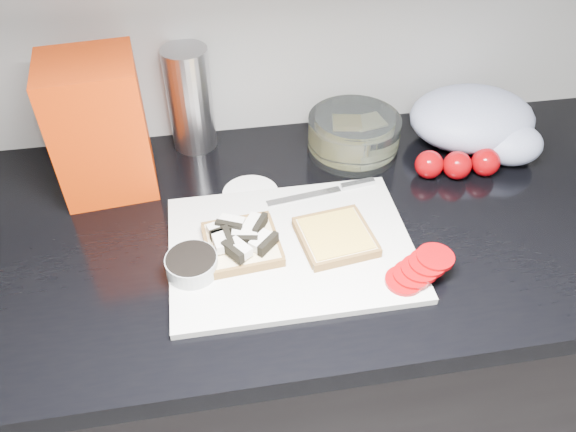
# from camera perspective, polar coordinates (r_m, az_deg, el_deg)

# --- Properties ---
(base_cabinet) EXTENTS (3.50, 0.60, 0.86)m
(base_cabinet) POSITION_cam_1_polar(r_m,az_deg,el_deg) (1.37, 3.24, -14.60)
(base_cabinet) COLOR black
(base_cabinet) RESTS_ON ground
(countertop) EXTENTS (3.50, 0.64, 0.04)m
(countertop) POSITION_cam_1_polar(r_m,az_deg,el_deg) (1.02, 4.21, -0.67)
(countertop) COLOR black
(countertop) RESTS_ON base_cabinet
(cutting_board) EXTENTS (0.40, 0.30, 0.01)m
(cutting_board) POSITION_cam_1_polar(r_m,az_deg,el_deg) (0.93, 0.30, -3.22)
(cutting_board) COLOR silver
(cutting_board) RESTS_ON countertop
(bread_left) EXTENTS (0.13, 0.13, 0.04)m
(bread_left) POSITION_cam_1_polar(r_m,az_deg,el_deg) (0.92, -4.77, -2.61)
(bread_left) COLOR beige
(bread_left) RESTS_ON cutting_board
(bread_right) EXTENTS (0.14, 0.14, 0.02)m
(bread_right) POSITION_cam_1_polar(r_m,az_deg,el_deg) (0.94, 4.85, -2.13)
(bread_right) COLOR beige
(bread_right) RESTS_ON cutting_board
(tomato_slices) EXTENTS (0.13, 0.10, 0.03)m
(tomato_slices) POSITION_cam_1_polar(r_m,az_deg,el_deg) (0.90, 13.24, -5.25)
(tomato_slices) COLOR #960307
(tomato_slices) RESTS_ON cutting_board
(knife) EXTENTS (0.21, 0.04, 0.01)m
(knife) POSITION_cam_1_polar(r_m,az_deg,el_deg) (1.04, 4.82, 2.74)
(knife) COLOR #BABABE
(knife) RESTS_ON cutting_board
(seed_tub) EXTENTS (0.08, 0.08, 0.04)m
(seed_tub) POSITION_cam_1_polar(r_m,az_deg,el_deg) (0.89, -9.71, -5.03)
(seed_tub) COLOR #A5AAAB
(seed_tub) RESTS_ON countertop
(tub_lid) EXTENTS (0.12, 0.12, 0.01)m
(tub_lid) POSITION_cam_1_polar(r_m,az_deg,el_deg) (1.04, -3.82, 2.29)
(tub_lid) COLOR white
(tub_lid) RESTS_ON countertop
(glass_bowl) EXTENTS (0.18, 0.18, 0.08)m
(glass_bowl) POSITION_cam_1_polar(r_m,az_deg,el_deg) (1.14, 6.66, 8.18)
(glass_bowl) COLOR silver
(glass_bowl) RESTS_ON countertop
(bread_bag) EXTENTS (0.17, 0.16, 0.25)m
(bread_bag) POSITION_cam_1_polar(r_m,az_deg,el_deg) (1.05, -18.60, 8.56)
(bread_bag) COLOR red
(bread_bag) RESTS_ON countertop
(steel_canister) EXTENTS (0.09, 0.09, 0.21)m
(steel_canister) POSITION_cam_1_polar(r_m,az_deg,el_deg) (1.13, -9.92, 11.58)
(steel_canister) COLOR #A3A3A7
(steel_canister) RESTS_ON countertop
(grocery_bag) EXTENTS (0.27, 0.24, 0.11)m
(grocery_bag) POSITION_cam_1_polar(r_m,az_deg,el_deg) (1.21, 18.68, 9.05)
(grocery_bag) COLOR silver
(grocery_bag) RESTS_ON countertop
(whole_tomatoes) EXTENTS (0.16, 0.07, 0.05)m
(whole_tomatoes) POSITION_cam_1_polar(r_m,az_deg,el_deg) (1.12, 16.82, 5.08)
(whole_tomatoes) COLOR #960307
(whole_tomatoes) RESTS_ON countertop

